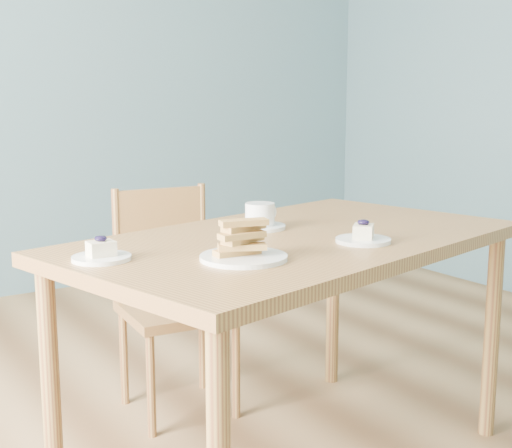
% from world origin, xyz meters
% --- Properties ---
extents(room, '(5.01, 5.01, 2.71)m').
position_xyz_m(room, '(0.00, 0.00, 1.35)').
color(room, '#A67B4D').
rests_on(room, ground).
extents(dining_table, '(1.51, 1.08, 0.73)m').
position_xyz_m(dining_table, '(0.24, 0.04, 0.66)').
color(dining_table, '#A47C3E').
rests_on(dining_table, ground).
extents(dining_chair, '(0.40, 0.39, 0.81)m').
position_xyz_m(dining_chair, '(0.14, 0.64, 0.41)').
color(dining_chair, '#A47C3E').
rests_on(dining_chair, ground).
extents(cheesecake_plate_near, '(0.15, 0.15, 0.06)m').
position_xyz_m(cheesecake_plate_near, '(0.34, -0.14, 0.75)').
color(cheesecake_plate_near, white).
rests_on(cheesecake_plate_near, dining_table).
extents(cheesecake_plate_far, '(0.15, 0.15, 0.06)m').
position_xyz_m(cheesecake_plate_far, '(-0.35, 0.05, 0.75)').
color(cheesecake_plate_far, white).
rests_on(cheesecake_plate_far, dining_table).
extents(coffee_cup, '(0.16, 0.16, 0.08)m').
position_xyz_m(coffee_cup, '(0.22, 0.19, 0.77)').
color(coffee_cup, white).
rests_on(coffee_cup, dining_table).
extents(biscotti_plate, '(0.22, 0.22, 0.10)m').
position_xyz_m(biscotti_plate, '(-0.05, -0.14, 0.77)').
color(biscotti_plate, white).
rests_on(biscotti_plate, dining_table).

